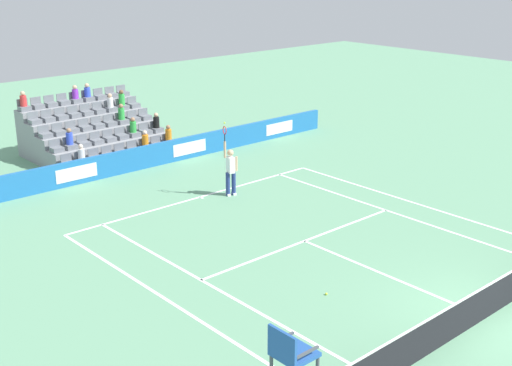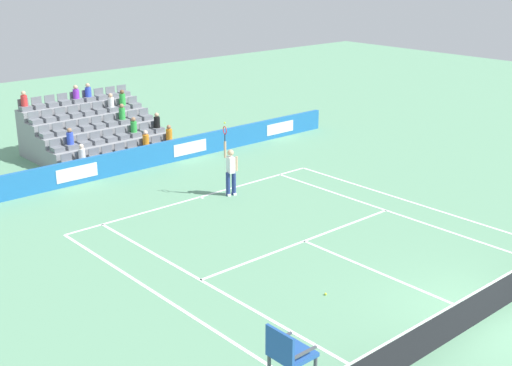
% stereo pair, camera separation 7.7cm
% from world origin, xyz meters
% --- Properties ---
extents(ground_plane, '(80.00, 80.00, 0.00)m').
position_xyz_m(ground_plane, '(0.00, 0.00, 0.00)').
color(ground_plane, '#669E77').
extents(line_baseline, '(10.97, 0.10, 0.01)m').
position_xyz_m(line_baseline, '(0.00, -11.89, 0.00)').
color(line_baseline, white).
rests_on(line_baseline, ground).
extents(line_service, '(8.23, 0.10, 0.01)m').
position_xyz_m(line_service, '(0.00, -6.40, 0.00)').
color(line_service, white).
rests_on(line_service, ground).
extents(line_centre_service, '(0.10, 6.40, 0.01)m').
position_xyz_m(line_centre_service, '(0.00, -3.20, 0.00)').
color(line_centre_service, white).
rests_on(line_centre_service, ground).
extents(line_singles_sideline_left, '(0.10, 11.89, 0.01)m').
position_xyz_m(line_singles_sideline_left, '(4.12, -5.95, 0.00)').
color(line_singles_sideline_left, white).
rests_on(line_singles_sideline_left, ground).
extents(line_singles_sideline_right, '(0.10, 11.89, 0.01)m').
position_xyz_m(line_singles_sideline_right, '(-4.12, -5.95, 0.00)').
color(line_singles_sideline_right, white).
rests_on(line_singles_sideline_right, ground).
extents(line_doubles_sideline_left, '(0.10, 11.89, 0.01)m').
position_xyz_m(line_doubles_sideline_left, '(5.49, -5.95, 0.00)').
color(line_doubles_sideline_left, white).
rests_on(line_doubles_sideline_left, ground).
extents(line_doubles_sideline_right, '(0.10, 11.89, 0.01)m').
position_xyz_m(line_doubles_sideline_right, '(-5.49, -5.95, 0.00)').
color(line_doubles_sideline_right, white).
rests_on(line_doubles_sideline_right, ground).
extents(line_centre_mark, '(0.10, 0.20, 0.01)m').
position_xyz_m(line_centre_mark, '(0.00, -11.79, 0.00)').
color(line_centre_mark, white).
rests_on(line_centre_mark, ground).
extents(sponsor_barrier, '(21.93, 0.22, 0.97)m').
position_xyz_m(sponsor_barrier, '(0.00, -16.34, 0.48)').
color(sponsor_barrier, '#1E66AD').
rests_on(sponsor_barrier, ground).
extents(tennis_net, '(11.97, 0.10, 1.07)m').
position_xyz_m(tennis_net, '(0.00, 0.00, 0.49)').
color(tennis_net, '#33383D').
rests_on(tennis_net, ground).
extents(tennis_player, '(0.51, 0.41, 2.85)m').
position_xyz_m(tennis_player, '(-1.01, -11.29, 0.99)').
color(tennis_player, navy).
rests_on(tennis_player, ground).
extents(umpire_chair, '(0.70, 0.70, 2.34)m').
position_xyz_m(umpire_chair, '(6.76, -0.13, 1.52)').
color(umpire_chair, '#474C54').
rests_on(umpire_chair, ground).
extents(stadium_stand, '(5.58, 4.75, 2.97)m').
position_xyz_m(stadium_stand, '(-0.01, -19.90, 0.82)').
color(stadium_stand, gray).
rests_on(stadium_stand, ground).
extents(loose_tennis_ball, '(0.07, 0.07, 0.07)m').
position_xyz_m(loose_tennis_ball, '(2.14, -3.48, 0.03)').
color(loose_tennis_ball, '#D1E533').
rests_on(loose_tennis_ball, ground).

